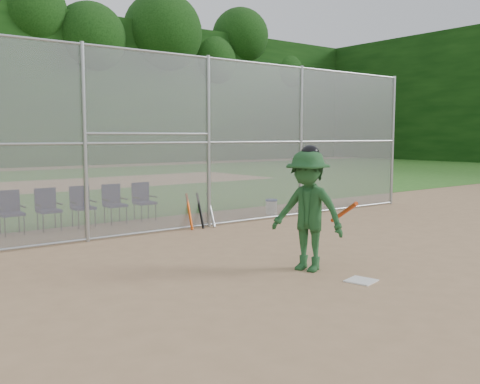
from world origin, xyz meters
TOP-DOWN VIEW (x-y plane):
  - ground at (0.00, 0.00)m, footprint 100.00×100.00m
  - grass_strip at (0.00, 18.00)m, footprint 100.00×100.00m
  - dirt_patch_far at (0.00, 18.00)m, footprint 24.00×24.00m
  - backstop_fence at (0.00, 5.00)m, footprint 16.09×0.09m
  - home_plate at (0.06, -0.37)m, footprint 0.48×0.48m
  - batter_at_plate at (-0.11, 0.60)m, footprint 1.09×1.48m
  - water_cooler at (3.51, 5.62)m, footprint 0.33×0.33m
  - spare_bats at (0.72, 4.96)m, footprint 0.66×0.35m
  - chair_2 at (-3.00, 6.77)m, footprint 0.54×0.52m
  - chair_3 at (-2.19, 6.77)m, footprint 0.54×0.52m
  - chair_4 at (-1.38, 6.77)m, footprint 0.54×0.52m
  - chair_5 at (-0.58, 6.77)m, footprint 0.54×0.52m
  - chair_6 at (0.23, 6.77)m, footprint 0.54×0.52m

SIDE VIEW (x-z plane):
  - ground at x=0.00m, z-range 0.00..0.00m
  - grass_strip at x=0.00m, z-range 0.01..0.01m
  - dirt_patch_far at x=0.00m, z-range 0.01..0.01m
  - home_plate at x=0.06m, z-range 0.00..0.02m
  - water_cooler at x=3.51m, z-range 0.00..0.42m
  - spare_bats at x=0.72m, z-range 0.00..0.83m
  - chair_2 at x=-3.00m, z-range 0.00..0.96m
  - chair_3 at x=-2.19m, z-range 0.00..0.96m
  - chair_4 at x=-1.38m, z-range 0.00..0.96m
  - chair_5 at x=-0.58m, z-range 0.00..0.96m
  - chair_6 at x=0.23m, z-range 0.00..0.96m
  - batter_at_plate at x=-0.11m, z-range -0.03..1.98m
  - backstop_fence at x=0.00m, z-range 0.07..4.07m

